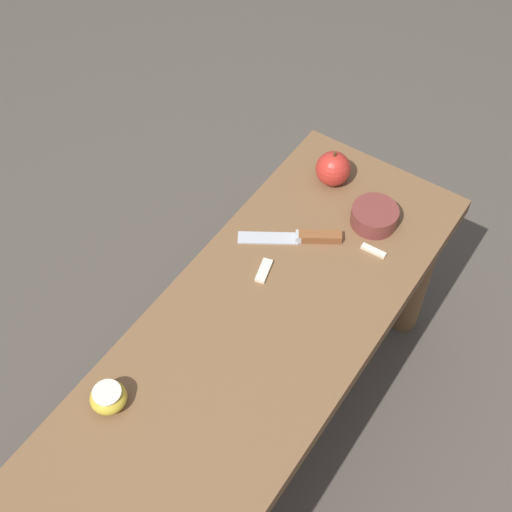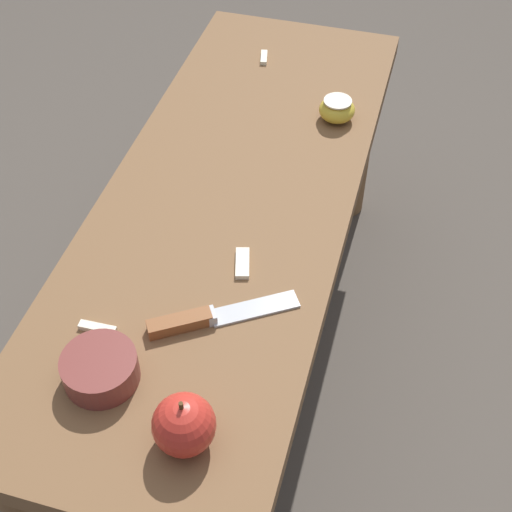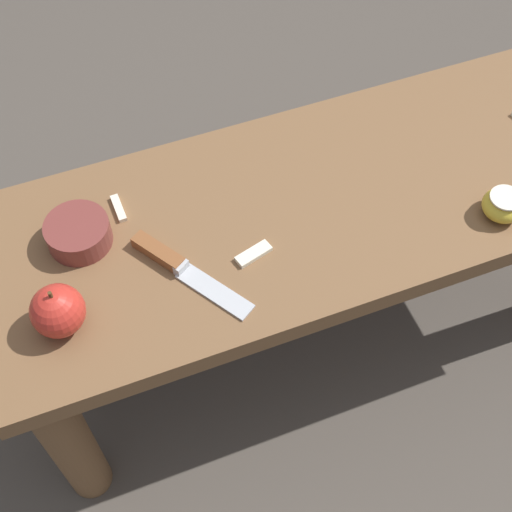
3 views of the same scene
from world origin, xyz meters
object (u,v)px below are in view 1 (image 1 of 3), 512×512
object	(u,v)px
wooden_bench	(249,366)
apple_cut	(108,397)
bowl	(374,216)
apple_whole	(333,169)
knife	(305,237)

from	to	relation	value
wooden_bench	apple_cut	distance (m)	0.31
apple_cut	bowl	size ratio (longest dim) A/B	0.66
wooden_bench	apple_cut	xyz separation A→B (m)	(0.25, -0.13, 0.12)
apple_whole	bowl	distance (m)	0.15
wooden_bench	apple_whole	size ratio (longest dim) A/B	12.97
apple_whole	bowl	bearing A→B (deg)	67.49
apple_cut	bowl	distance (m)	0.68
knife	bowl	xyz separation A→B (m)	(-0.12, 0.10, 0.01)
apple_whole	apple_cut	xyz separation A→B (m)	(0.71, -0.05, -0.02)
knife	bowl	distance (m)	0.16
apple_whole	knife	bearing A→B (deg)	12.58
apple_cut	apple_whole	bearing A→B (deg)	175.91
wooden_bench	apple_cut	bearing A→B (deg)	-28.01
wooden_bench	apple_whole	distance (m)	0.49
bowl	knife	bearing A→B (deg)	-38.29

